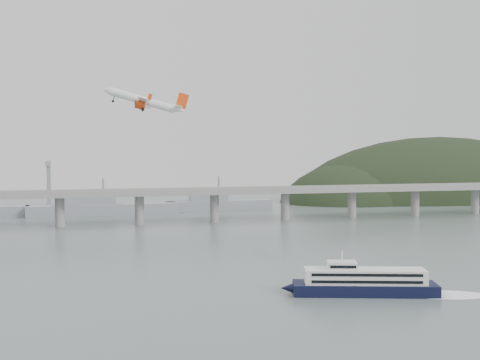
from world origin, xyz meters
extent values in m
plane|color=#566362|center=(0.00, 0.00, 0.00)|extent=(900.00, 900.00, 0.00)
cube|color=gray|center=(0.00, 200.00, 20.00)|extent=(800.00, 22.00, 2.20)
cube|color=gray|center=(0.00, 189.50, 22.00)|extent=(800.00, 0.60, 1.80)
cube|color=gray|center=(0.00, 210.50, 22.00)|extent=(800.00, 0.60, 1.80)
cylinder|color=gray|center=(-80.00, 200.00, 9.50)|extent=(6.00, 6.00, 21.00)
cylinder|color=gray|center=(-30.00, 200.00, 9.50)|extent=(6.00, 6.00, 21.00)
cylinder|color=gray|center=(20.00, 200.00, 9.50)|extent=(6.00, 6.00, 21.00)
cylinder|color=gray|center=(70.00, 200.00, 9.50)|extent=(6.00, 6.00, 21.00)
cylinder|color=gray|center=(120.00, 200.00, 9.50)|extent=(6.00, 6.00, 21.00)
cylinder|color=gray|center=(170.00, 200.00, 9.50)|extent=(6.00, 6.00, 21.00)
cylinder|color=gray|center=(220.00, 200.00, 9.50)|extent=(6.00, 6.00, 21.00)
ellipsoid|color=black|center=(270.00, 330.00, -18.00)|extent=(320.00, 150.00, 156.00)
ellipsoid|color=black|center=(175.00, 320.00, -12.00)|extent=(140.00, 110.00, 96.00)
cube|color=gray|center=(-50.00, 265.00, 4.00)|extent=(110.55, 21.43, 8.00)
cube|color=gray|center=(-61.00, 265.00, 12.00)|extent=(39.01, 16.73, 8.00)
cylinder|color=gray|center=(-50.00, 265.00, 20.00)|extent=(1.60, 1.60, 14.00)
cube|color=gray|center=(40.00, 275.00, 4.00)|extent=(85.00, 13.60, 8.00)
cube|color=gray|center=(31.50, 275.00, 12.00)|extent=(29.75, 11.90, 8.00)
cylinder|color=gray|center=(40.00, 275.00, 20.00)|extent=(1.60, 1.60, 14.00)
cube|color=gray|center=(-90.00, 300.00, 20.00)|extent=(3.00, 3.00, 40.00)
cube|color=gray|center=(-90.00, 290.00, 38.00)|extent=(3.00, 28.00, 3.00)
cube|color=black|center=(25.20, -18.56, 1.96)|extent=(50.45, 25.27, 3.93)
cone|color=black|center=(-0.23, -11.02, 1.96)|extent=(5.83, 5.16, 3.93)
cube|color=silver|center=(25.20, -18.56, 6.39)|extent=(42.35, 21.15, 4.91)
cube|color=black|center=(23.79, -23.31, 7.66)|extent=(35.84, 10.76, 0.98)
cube|color=black|center=(23.79, -23.31, 5.31)|extent=(35.84, 10.76, 0.98)
cube|color=black|center=(26.61, -13.80, 7.66)|extent=(35.84, 10.76, 0.98)
cube|color=black|center=(26.61, -13.80, 5.31)|extent=(35.84, 10.76, 0.98)
cube|color=silver|center=(17.66, -16.32, 10.12)|extent=(11.37, 9.39, 2.55)
cube|color=black|center=(16.67, -19.67, 10.12)|extent=(8.51, 2.63, 0.98)
cylinder|color=silver|center=(17.66, -16.32, 13.26)|extent=(0.61, 0.61, 3.93)
ellipsoid|color=white|center=(51.57, -26.37, 0.05)|extent=(31.15, 21.61, 0.20)
cylinder|color=white|center=(-37.90, 99.44, 73.50)|extent=(31.98, 9.44, 12.50)
cone|color=white|center=(-55.30, 101.51, 78.36)|extent=(6.09, 4.92, 5.21)
cone|color=white|center=(-19.81, 97.31, 69.03)|extent=(6.83, 4.56, 5.52)
cube|color=white|center=(-37.12, 99.29, 72.10)|extent=(9.58, 39.04, 3.85)
cube|color=white|center=(-20.68, 97.46, 70.10)|extent=(4.98, 13.97, 1.93)
cube|color=red|center=(-18.57, 97.40, 73.40)|extent=(6.94, 1.13, 8.50)
cylinder|color=red|center=(-38.53, 105.66, 70.71)|extent=(5.67, 3.45, 3.83)
cylinder|color=black|center=(-40.82, 105.93, 71.35)|extent=(1.40, 2.71, 2.63)
cube|color=white|center=(-38.23, 105.68, 71.80)|extent=(3.12, 0.63, 2.09)
cylinder|color=red|center=(-39.84, 93.24, 71.34)|extent=(5.67, 3.45, 3.83)
cylinder|color=black|center=(-42.12, 93.51, 71.98)|extent=(1.40, 2.71, 2.63)
cube|color=white|center=(-39.53, 93.26, 72.43)|extent=(3.12, 0.63, 2.09)
cylinder|color=black|center=(-37.37, 102.18, 69.98)|extent=(1.17, 0.51, 2.75)
cylinder|color=black|center=(-37.71, 102.15, 68.78)|extent=(1.58, 0.62, 1.56)
cylinder|color=black|center=(-37.99, 96.31, 70.28)|extent=(1.17, 0.51, 2.75)
cylinder|color=black|center=(-38.33, 96.28, 69.08)|extent=(1.58, 0.62, 1.56)
cylinder|color=black|center=(-51.81, 100.93, 74.08)|extent=(1.17, 0.51, 2.75)
cylinder|color=black|center=(-52.15, 100.90, 72.88)|extent=(1.58, 0.62, 1.56)
cube|color=red|center=(-32.56, 118.24, 71.83)|extent=(2.50, 0.49, 3.12)
cube|color=red|center=(-36.59, 79.86, 73.78)|extent=(2.50, 0.49, 3.12)
camera|label=1|loc=(-71.34, -218.78, 51.00)|focal=48.00mm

